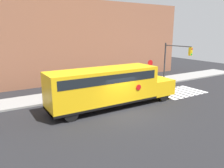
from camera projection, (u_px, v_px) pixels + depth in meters
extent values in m
plane|color=black|center=(126.00, 114.00, 15.71)|extent=(60.00, 60.00, 0.00)
cube|color=gray|center=(87.00, 92.00, 21.07)|extent=(44.00, 3.00, 0.15)
cube|color=#935B42|center=(62.00, 42.00, 25.39)|extent=(32.00, 4.00, 9.25)
cube|color=white|center=(164.00, 95.00, 20.26)|extent=(0.50, 3.20, 0.01)
cube|color=white|center=(169.00, 94.00, 20.61)|extent=(0.50, 3.20, 0.01)
cube|color=white|center=(174.00, 93.00, 20.97)|extent=(0.50, 3.20, 0.01)
cube|color=white|center=(179.00, 92.00, 21.32)|extent=(0.50, 3.20, 0.01)
cube|color=white|center=(184.00, 91.00, 21.68)|extent=(0.50, 3.20, 0.01)
cube|color=white|center=(189.00, 90.00, 22.03)|extent=(0.50, 3.20, 0.01)
cube|color=white|center=(193.00, 89.00, 22.39)|extent=(0.50, 3.20, 0.01)
cube|color=yellow|center=(103.00, 86.00, 16.43)|extent=(8.53, 2.50, 2.61)
cube|color=yellow|center=(156.00, 86.00, 19.30)|extent=(2.13, 2.50, 1.29)
cube|color=black|center=(104.00, 102.00, 16.72)|extent=(8.53, 2.54, 0.16)
cube|color=black|center=(103.00, 76.00, 16.25)|extent=(7.85, 2.53, 0.64)
cylinder|color=red|center=(139.00, 87.00, 16.58)|extent=(0.44, 0.02, 0.44)
cylinder|color=black|center=(147.00, 90.00, 20.28)|extent=(1.00, 0.30, 1.00)
cylinder|color=black|center=(164.00, 95.00, 18.49)|extent=(1.00, 0.30, 1.00)
cylinder|color=black|center=(60.00, 105.00, 16.06)|extent=(1.00, 0.30, 1.00)
cylinder|color=black|center=(71.00, 114.00, 14.27)|extent=(1.00, 0.30, 1.00)
cylinder|color=#38383A|center=(150.00, 74.00, 23.78)|extent=(0.07, 0.07, 2.50)
cylinder|color=red|center=(150.00, 63.00, 23.46)|extent=(0.67, 0.03, 0.67)
cylinder|color=#38383A|center=(165.00, 63.00, 24.56)|extent=(0.16, 0.16, 4.55)
cylinder|color=#38383A|center=(178.00, 46.00, 22.64)|extent=(0.10, 3.48, 0.10)
cube|color=yellow|center=(190.00, 52.00, 21.39)|extent=(0.28, 0.28, 0.80)
cylinder|color=red|center=(192.00, 49.00, 21.20)|extent=(0.18, 0.02, 0.18)
cylinder|color=#EAB214|center=(192.00, 52.00, 21.26)|extent=(0.18, 0.02, 0.18)
cylinder|color=green|center=(192.00, 54.00, 21.32)|extent=(0.18, 0.02, 0.18)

